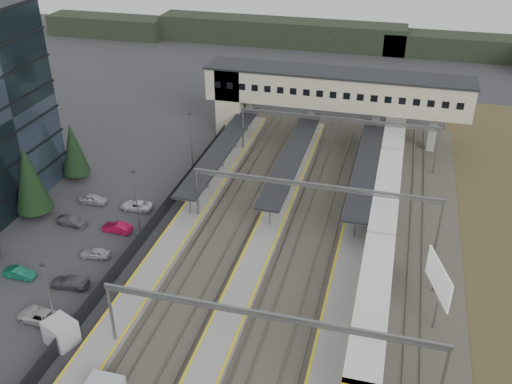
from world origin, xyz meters
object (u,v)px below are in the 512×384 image
(footbridge, at_px, (317,91))
(train, at_px, (386,201))
(billboard, at_px, (438,280))
(relay_cabin_far, at_px, (61,332))

(footbridge, distance_m, train, 25.13)
(billboard, bearing_deg, train, 109.38)
(relay_cabin_far, height_order, train, train)
(train, distance_m, billboard, 17.51)
(train, bearing_deg, billboard, -70.62)
(relay_cabin_far, xyz_separation_m, billboard, (32.74, 13.20, 2.53))
(footbridge, relative_size, billboard, 6.55)
(footbridge, height_order, train, footbridge)
(footbridge, distance_m, billboard, 41.94)
(footbridge, bearing_deg, relay_cabin_far, -106.09)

